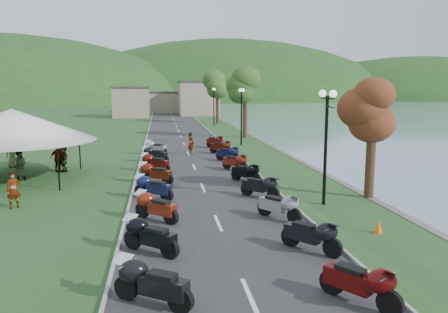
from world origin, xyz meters
name	(u,v)px	position (x,y,z in m)	size (l,w,h in m)	color
road	(184,144)	(0.00, 40.00, 0.01)	(7.00, 120.00, 0.02)	#323235
hills_backdrop	(165,99)	(0.00, 200.00, 0.00)	(360.00, 120.00, 76.00)	#285621
far_building	(160,101)	(-2.00, 85.00, 2.50)	(18.00, 16.00, 5.00)	gray
moto_row_left	(153,237)	(-2.43, 13.24, 0.55)	(2.60, 42.83, 1.10)	#331411
moto_row_right	(261,187)	(2.50, 19.57, 0.55)	(2.60, 36.81, 1.10)	#331411
vendor_tent_main	(14,145)	(-10.21, 25.51, 2.00)	(5.97, 5.97, 4.00)	white
tree_lakeside	(372,131)	(7.54, 18.85, 3.17)	(2.28, 2.28, 6.33)	#3B6426
pedestrian_a	(15,208)	(-8.42, 19.42, 0.00)	(0.58, 0.42, 1.59)	slate
pedestrian_b	(20,180)	(-9.98, 25.46, 0.00)	(0.84, 0.46, 1.72)	slate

